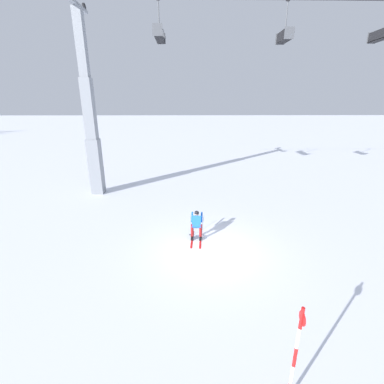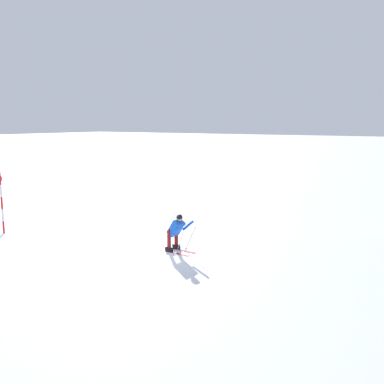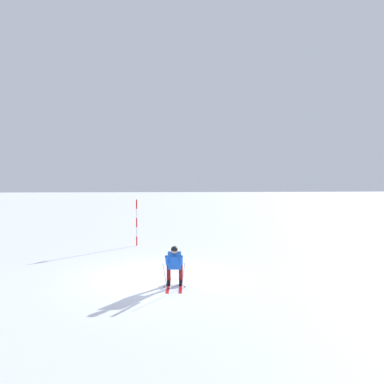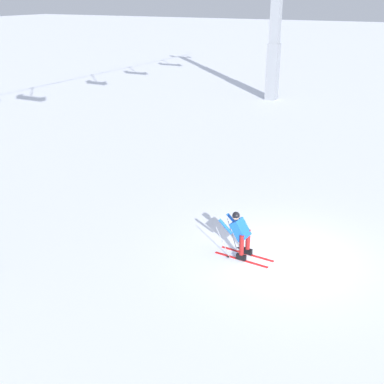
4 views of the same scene
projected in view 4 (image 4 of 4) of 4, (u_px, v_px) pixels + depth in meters
ground_plane at (285, 257)px, 14.33m from camera, size 260.00×260.00×0.00m
skier_carving_main at (240, 232)px, 14.10m from camera, size 0.73×1.69×1.45m
lift_tower_far at (275, 25)px, 33.59m from camera, size 0.74×2.71×11.96m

